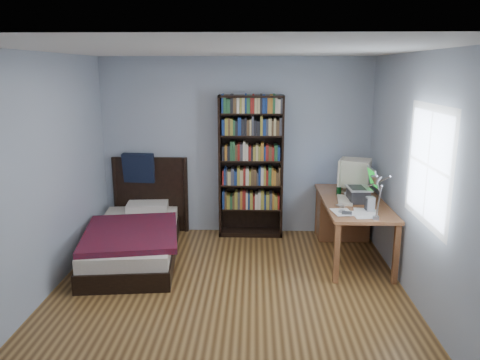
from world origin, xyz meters
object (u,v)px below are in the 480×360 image
(soda_can, at_px, (339,191))
(bed, at_px, (136,236))
(desk_lamp, at_px, (376,185))
(speaker, at_px, (370,204))
(keyboard, at_px, (344,200))
(crt_monitor, at_px, (354,173))
(laptop, at_px, (360,192))
(desk, at_px, (345,213))
(bookshelf, at_px, (251,167))

(soda_can, bearing_deg, bed, -173.16)
(desk_lamp, distance_m, speaker, 0.77)
(keyboard, bearing_deg, crt_monitor, 74.10)
(laptop, relative_size, bed, 0.20)
(desk_lamp, distance_m, keyboard, 1.17)
(soda_can, bearing_deg, desk, 59.21)
(crt_monitor, distance_m, desk_lamp, 1.55)
(soda_can, distance_m, bed, 2.68)
(soda_can, xyz_separation_m, bed, (-2.61, -0.31, -0.53))
(speaker, distance_m, bed, 2.92)
(desk_lamp, bearing_deg, bookshelf, 124.19)
(speaker, bearing_deg, soda_can, 99.80)
(laptop, bearing_deg, bookshelf, 149.52)
(desk, xyz_separation_m, speaker, (0.09, -0.94, 0.40))
(laptop, distance_m, desk_lamp, 1.12)
(laptop, relative_size, bookshelf, 0.22)
(laptop, xyz_separation_m, soda_can, (-0.20, 0.30, -0.06))
(crt_monitor, distance_m, laptop, 0.49)
(crt_monitor, height_order, bed, crt_monitor)
(desk, bearing_deg, laptop, -83.41)
(speaker, relative_size, bed, 0.08)
(keyboard, height_order, bookshelf, bookshelf)
(speaker, xyz_separation_m, bookshelf, (-1.38, 1.20, 0.18))
(desk, distance_m, desk_lamp, 1.78)
(laptop, relative_size, desk_lamp, 0.73)
(laptop, distance_m, soda_can, 0.37)
(keyboard, bearing_deg, speaker, -55.47)
(desk, bearing_deg, crt_monitor, -44.26)
(laptop, height_order, bookshelf, bookshelf)
(bed, bearing_deg, crt_monitor, 9.58)
(speaker, bearing_deg, laptop, 85.88)
(speaker, xyz_separation_m, bed, (-2.84, 0.39, -0.56))
(speaker, height_order, bookshelf, bookshelf)
(crt_monitor, height_order, desk_lamp, desk_lamp)
(laptop, xyz_separation_m, bed, (-2.81, -0.01, -0.59))
(keyboard, bearing_deg, bookshelf, 153.09)
(desk, bearing_deg, keyboard, -102.73)
(crt_monitor, bearing_deg, speaker, -88.77)
(keyboard, height_order, speaker, speaker)
(crt_monitor, distance_m, keyboard, 0.55)
(desk, distance_m, bookshelf, 1.44)
(crt_monitor, xyz_separation_m, speaker, (0.02, -0.87, -0.17))
(keyboard, relative_size, bed, 0.20)
(keyboard, bearing_deg, bed, -172.53)
(crt_monitor, height_order, laptop, crt_monitor)
(crt_monitor, xyz_separation_m, laptop, (-0.01, -0.47, -0.14))
(desk_lamp, bearing_deg, speaker, 79.65)
(bed, bearing_deg, soda_can, 6.84)
(laptop, relative_size, soda_can, 3.82)
(bookshelf, bearing_deg, desk, -11.28)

